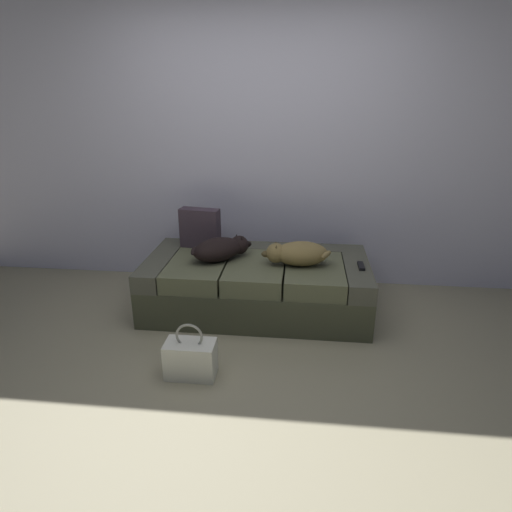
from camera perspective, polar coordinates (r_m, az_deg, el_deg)
ground_plane at (r=2.77m, az=-2.51°, el=-17.70°), size 10.00×10.00×0.00m
back_wall at (r=3.95m, az=1.20°, el=16.27°), size 6.40×0.10×2.80m
couch at (r=3.60m, az=0.09°, el=-3.77°), size 1.80×0.91×0.44m
dog_dark at (r=3.48m, az=-4.56°, el=0.96°), size 0.50×0.43×0.19m
dog_tan at (r=3.39m, az=5.40°, el=0.34°), size 0.56×0.28×0.19m
tv_remote at (r=3.45m, az=13.66°, el=-1.28°), size 0.04×0.15×0.02m
throw_pillow at (r=3.77m, az=-7.37°, el=3.66°), size 0.35×0.17×0.34m
handbag at (r=2.88m, az=-8.60°, el=-13.17°), size 0.32×0.18×0.38m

